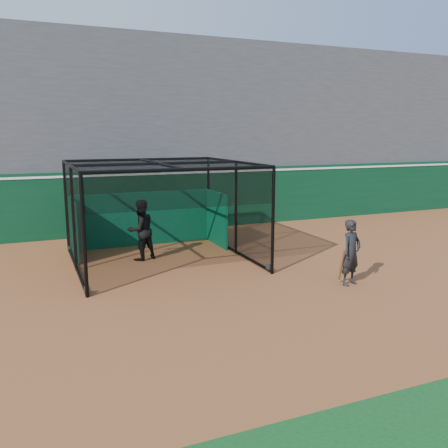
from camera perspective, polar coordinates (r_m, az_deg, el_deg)
name	(u,v)px	position (r m, az deg, el deg)	size (l,w,h in m)	color
ground	(245,294)	(11.89, 2.50, -8.43)	(120.00, 120.00, 0.00)	brown
outfield_wall	(156,199)	(19.43, -8.19, 2.94)	(50.00, 0.50, 2.50)	#0A391E
grandstand	(133,121)	(22.94, -10.84, 12.03)	(50.00, 7.85, 8.95)	#4C4C4F
batting_cage	(160,213)	(14.65, -7.70, 1.27)	(5.18, 5.13, 3.03)	black
batter	(141,230)	(15.04, -9.98, -0.71)	(0.93, 0.72, 1.90)	black
on_deck_player	(351,253)	(12.81, 15.05, -3.35)	(0.72, 0.58, 1.73)	black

